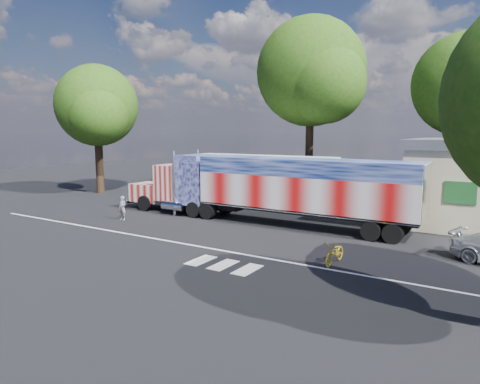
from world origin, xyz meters
The scene contains 9 objects.
ground centered at (0.00, 0.00, 0.00)m, with size 100.00×100.00×0.00m, color black.
lane_markings centered at (1.71, -3.77, 0.01)m, with size 30.00×2.67×0.01m.
semi_truck centered at (1.45, 3.74, 2.25)m, with size 20.49×3.24×4.37m.
coach_bus centered at (-3.22, 11.62, 1.89)m, with size 12.57×2.93×3.66m.
woman centered at (-6.77, -0.43, 0.77)m, with size 0.56×0.37×1.54m, color slate.
bicycle centered at (7.98, -2.12, 0.49)m, with size 0.65×1.87×0.98m, color gold.
tree_w_a centered at (-17.59, 7.03, 7.88)m, with size 7.65×7.29×11.59m.
tree_n_mid centered at (-1.14, 17.01, 10.80)m, with size 10.10×9.62×15.68m.
tree_ne_a centered at (11.11, 17.50, 9.09)m, with size 8.18×7.79×13.06m.
Camera 1 is at (13.89, -19.41, 5.67)m, focal length 32.00 mm.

